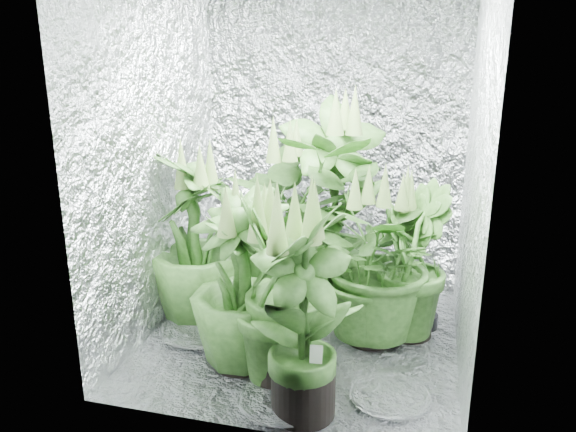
# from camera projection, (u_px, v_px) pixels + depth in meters

# --- Properties ---
(ground) EXTENTS (1.60, 1.60, 0.00)m
(ground) POSITION_uv_depth(u_px,v_px,m) (303.00, 336.00, 3.02)
(ground) COLOR silver
(ground) RESTS_ON ground
(walls) EXTENTS (1.62, 1.62, 2.00)m
(walls) POSITION_uv_depth(u_px,v_px,m) (304.00, 152.00, 2.73)
(walls) COLOR silver
(walls) RESTS_ON ground
(plant_a) EXTENTS (1.17, 1.17, 1.14)m
(plant_a) POSITION_uv_depth(u_px,v_px,m) (293.00, 220.00, 3.21)
(plant_a) COLOR black
(plant_a) RESTS_ON ground
(plant_b) EXTENTS (0.82, 0.82, 1.30)m
(plant_b) POSITION_uv_depth(u_px,v_px,m) (333.00, 205.00, 3.29)
(plant_b) COLOR black
(plant_b) RESTS_ON ground
(plant_c) EXTENTS (0.46, 0.46, 0.89)m
(plant_c) POSITION_uv_depth(u_px,v_px,m) (412.00, 264.00, 2.93)
(plant_c) COLOR black
(plant_c) RESTS_ON ground
(plant_d) EXTENTS (0.74, 0.74, 1.03)m
(plant_d) POSITION_uv_depth(u_px,v_px,m) (196.00, 241.00, 3.07)
(plant_d) COLOR black
(plant_d) RESTS_ON ground
(plant_e) EXTENTS (0.98, 0.98, 0.95)m
(plant_e) POSITION_uv_depth(u_px,v_px,m) (373.00, 260.00, 2.86)
(plant_e) COLOR black
(plant_e) RESTS_ON ground
(plant_f) EXTENTS (0.62, 0.62, 1.02)m
(plant_f) POSITION_uv_depth(u_px,v_px,m) (304.00, 313.00, 2.25)
(plant_f) COLOR black
(plant_f) RESTS_ON ground
(plant_g) EXTENTS (0.57, 0.57, 0.98)m
(plant_g) POSITION_uv_depth(u_px,v_px,m) (282.00, 294.00, 2.48)
(plant_g) COLOR black
(plant_g) RESTS_ON ground
(plant_h) EXTENTS (0.57, 0.57, 0.94)m
(plant_h) POSITION_uv_depth(u_px,v_px,m) (240.00, 284.00, 2.64)
(plant_h) COLOR black
(plant_h) RESTS_ON ground
(circulation_fan) EXTENTS (0.19, 0.28, 0.35)m
(circulation_fan) POSITION_uv_depth(u_px,v_px,m) (422.00, 301.00, 3.10)
(circulation_fan) COLOR black
(circulation_fan) RESTS_ON ground
(plant_label) EXTENTS (0.05, 0.03, 0.08)m
(plant_label) POSITION_uv_depth(u_px,v_px,m) (316.00, 355.00, 2.26)
(plant_label) COLOR white
(plant_label) RESTS_ON plant_f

